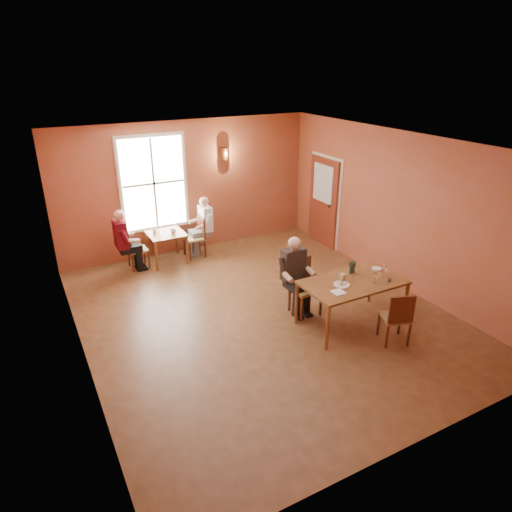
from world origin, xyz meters
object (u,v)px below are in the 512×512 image
chair_empty (395,316)px  chair_diner_white (194,237)px  diner_white (195,229)px  main_table (351,302)px  diner_maroon (135,239)px  chair_diner_maroon (138,249)px  chair_diner_main (305,288)px  second_table (167,247)px  diner_main (307,280)px

chair_empty → chair_diner_white: 5.00m
diner_white → main_table: bearing=-162.4°
diner_white → diner_maroon: 1.36m
diner_white → chair_diner_maroon: size_ratio=1.50×
chair_diner_main → chair_empty: size_ratio=1.11×
chair_diner_maroon → chair_diner_main: bearing=32.1°
chair_diner_white → chair_empty: bearing=-161.8°
main_table → diner_maroon: 4.79m
main_table → diner_white: 4.20m
second_table → diner_maroon: diner_maroon is taller
diner_main → second_table: size_ratio=1.73×
chair_empty → diner_white: diner_white is taller
diner_white → chair_diner_maroon: 1.35m
diner_white → chair_empty: bearing=-162.1°
main_table → diner_white: bearing=107.6°
diner_maroon → chair_empty: bearing=31.4°
diner_white → diner_main: bearing=-167.2°
chair_diner_main → chair_empty: 1.60m
main_table → chair_diner_maroon: size_ratio=1.96×
chair_empty → diner_maroon: diner_maroon is taller
chair_diner_main → diner_white: 3.43m
second_table → diner_white: (0.68, 0.00, 0.31)m
chair_empty → diner_maroon: 5.56m
second_table → chair_diner_maroon: size_ratio=0.89×
main_table → chair_diner_main: 0.83m
chair_diner_main → chair_diner_maroon: 3.95m
main_table → chair_diner_white: 4.20m
diner_main → chair_empty: 1.59m
chair_diner_main → chair_diner_maroon: (-2.10, 3.34, -0.07)m
chair_diner_white → diner_maroon: diner_maroon is taller
main_table → chair_diner_main: size_ratio=1.70×
diner_maroon → diner_main: bearing=32.3°
main_table → diner_maroon: (-2.63, 3.99, 0.27)m
chair_diner_maroon → second_table: bearing=90.0°
chair_diner_white → chair_diner_maroon: size_ratio=1.06×
main_table → chair_diner_main: (-0.50, 0.65, 0.10)m
chair_diner_white → second_table: bearing=90.0°
main_table → chair_diner_white: (-1.30, 3.99, 0.06)m
main_table → diner_white: (-1.27, 3.99, 0.25)m
chair_diner_maroon → diner_maroon: size_ratio=0.65×
chair_diner_white → diner_white: (0.03, 0.00, 0.19)m
chair_diner_maroon → main_table: bearing=33.1°
chair_diner_white → chair_diner_maroon: (-1.30, 0.00, -0.03)m
chair_empty → diner_maroon: bearing=142.3°
diner_main → chair_empty: size_ratio=1.48×
diner_maroon → main_table: bearing=33.4°
main_table → second_table: main_table is taller
main_table → second_table: (-1.95, 3.99, -0.06)m
chair_diner_main → diner_main: (0.00, -0.03, 0.17)m
chair_empty → second_table: chair_empty is taller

